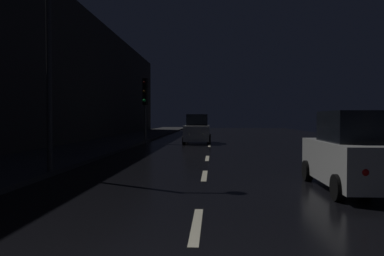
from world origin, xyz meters
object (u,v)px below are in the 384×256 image
car_approaching_headlights (197,130)px  car_parked_right_near (354,154)px  streetlamp_overhead (64,27)px  traffic_light_far_left (145,96)px

car_approaching_headlights → car_parked_right_near: 18.06m
streetlamp_overhead → car_approaching_headlights: bearing=77.7°
traffic_light_far_left → car_parked_right_near: traffic_light_far_left is taller
traffic_light_far_left → streetlamp_overhead: size_ratio=0.67×
streetlamp_overhead → car_parked_right_near: streetlamp_overhead is taller
streetlamp_overhead → car_approaching_headlights: 16.44m
traffic_light_far_left → car_approaching_headlights: bearing=105.6°
streetlamp_overhead → traffic_light_far_left: bearing=91.0°
traffic_light_far_left → car_parked_right_near: bearing=36.1°
traffic_light_far_left → streetlamp_overhead: 15.35m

